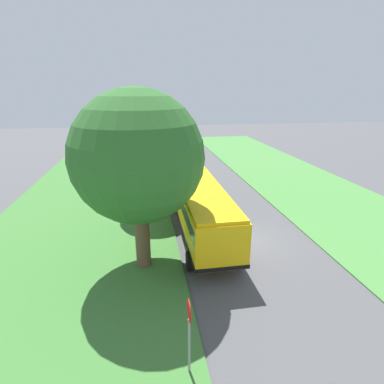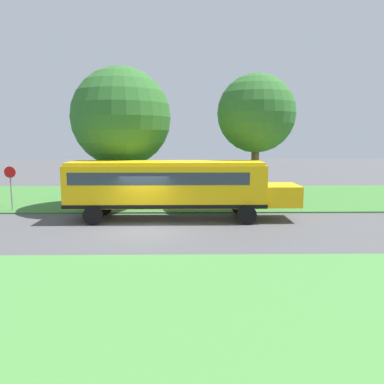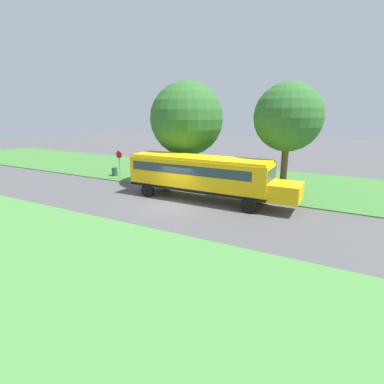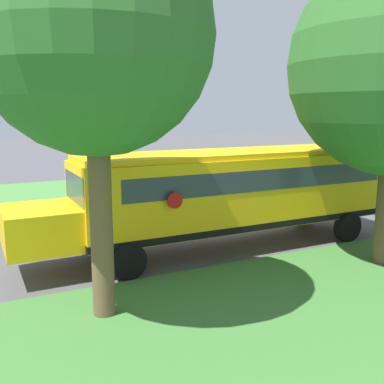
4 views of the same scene
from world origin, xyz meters
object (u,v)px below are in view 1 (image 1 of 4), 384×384
car_white_nearest (170,163)px  car_black_middle (166,153)px  school_bus (200,204)px  oak_tree_roadside_mid (141,130)px  oak_tree_beside_bus (139,158)px  stop_sign (189,329)px

car_white_nearest → car_black_middle: 5.82m
school_bus → oak_tree_roadside_mid: 7.18m
school_bus → car_white_nearest: school_bus is taller
oak_tree_beside_bus → car_white_nearest: bearing=80.5°
car_black_middle → school_bus: bearing=-89.0°
oak_tree_roadside_mid → school_bus: bearing=-56.7°
car_white_nearest → car_black_middle: size_ratio=1.00×
car_white_nearest → oak_tree_beside_bus: size_ratio=0.51×
car_black_middle → oak_tree_roadside_mid: size_ratio=0.53×
oak_tree_roadside_mid → stop_sign: oak_tree_roadside_mid is taller
school_bus → car_black_middle: bearing=91.0°
school_bus → oak_tree_beside_bus: bearing=-136.9°
oak_tree_beside_bus → stop_sign: (1.29, -6.41, -3.86)m
school_bus → stop_sign: 9.89m
school_bus → stop_sign: size_ratio=4.53×
car_white_nearest → car_black_middle: (0.00, 5.82, 0.00)m
car_white_nearest → oak_tree_roadside_mid: 11.67m
car_white_nearest → car_black_middle: bearing=90.0°
school_bus → car_white_nearest: (-0.37, 15.19, -1.05)m
car_black_middle → oak_tree_roadside_mid: (-2.95, -15.98, 4.94)m
stop_sign → school_bus: bearing=77.3°
car_white_nearest → oak_tree_roadside_mid: (-2.95, -10.15, 4.94)m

